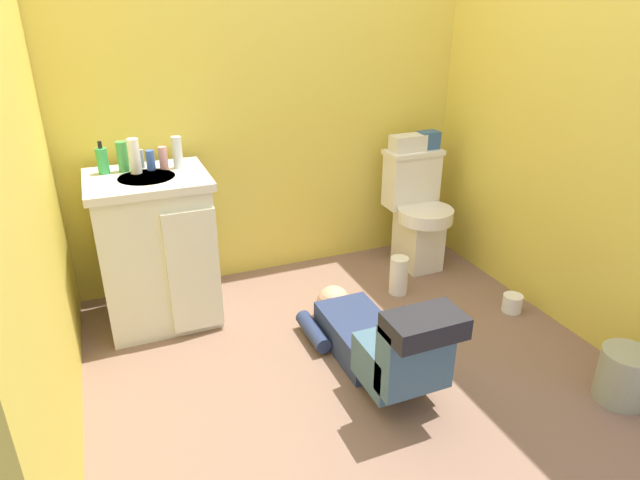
% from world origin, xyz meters
% --- Properties ---
extents(ground_plane, '(2.94, 3.12, 0.04)m').
position_xyz_m(ground_plane, '(0.00, 0.00, -0.02)').
color(ground_plane, '#7F604F').
extents(wall_back, '(2.60, 0.08, 2.40)m').
position_xyz_m(wall_back, '(0.00, 1.10, 1.20)').
color(wall_back, '#E0C84A').
rests_on(wall_back, ground_plane).
extents(wall_left, '(0.08, 2.12, 2.40)m').
position_xyz_m(wall_left, '(-1.26, 0.00, 1.20)').
color(wall_left, '#E0C84A').
rests_on(wall_left, ground_plane).
extents(wall_right, '(0.08, 2.12, 2.40)m').
position_xyz_m(wall_right, '(1.26, 0.00, 1.20)').
color(wall_right, '#E0C84A').
rests_on(wall_right, ground_plane).
extents(toilet, '(0.36, 0.46, 0.75)m').
position_xyz_m(toilet, '(0.86, 0.77, 0.37)').
color(toilet, white).
rests_on(toilet, ground_plane).
extents(vanity_cabinet, '(0.60, 0.53, 0.82)m').
position_xyz_m(vanity_cabinet, '(-0.77, 0.71, 0.42)').
color(vanity_cabinet, silver).
rests_on(vanity_cabinet, ground_plane).
extents(faucet, '(0.02, 0.02, 0.10)m').
position_xyz_m(faucet, '(-0.78, 0.86, 0.87)').
color(faucet, silver).
rests_on(faucet, vanity_cabinet).
extents(person_plumber, '(0.39, 1.06, 0.52)m').
position_xyz_m(person_plumber, '(0.09, -0.17, 0.18)').
color(person_plumber, navy).
rests_on(person_plumber, ground_plane).
extents(tissue_box, '(0.22, 0.11, 0.10)m').
position_xyz_m(tissue_box, '(0.82, 0.86, 0.80)').
color(tissue_box, silver).
rests_on(tissue_box, toilet).
extents(toiletry_bag, '(0.12, 0.09, 0.11)m').
position_xyz_m(toiletry_bag, '(0.97, 0.86, 0.81)').
color(toiletry_bag, '#33598C').
rests_on(toiletry_bag, toilet).
extents(soap_dispenser, '(0.06, 0.06, 0.17)m').
position_xyz_m(soap_dispenser, '(-0.97, 0.84, 0.89)').
color(soap_dispenser, green).
rests_on(soap_dispenser, vanity_cabinet).
extents(bottle_green, '(0.05, 0.05, 0.15)m').
position_xyz_m(bottle_green, '(-0.87, 0.84, 0.90)').
color(bottle_green, '#46A551').
rests_on(bottle_green, vanity_cabinet).
extents(bottle_white, '(0.06, 0.06, 0.18)m').
position_xyz_m(bottle_white, '(-0.82, 0.78, 0.91)').
color(bottle_white, white).
rests_on(bottle_white, vanity_cabinet).
extents(bottle_blue, '(0.04, 0.04, 0.10)m').
position_xyz_m(bottle_blue, '(-0.74, 0.81, 0.87)').
color(bottle_blue, '#3B60BD').
rests_on(bottle_blue, vanity_cabinet).
extents(bottle_pink, '(0.04, 0.04, 0.12)m').
position_xyz_m(bottle_pink, '(-0.67, 0.81, 0.88)').
color(bottle_pink, '#D69197').
rests_on(bottle_pink, vanity_cabinet).
extents(bottle_clear, '(0.05, 0.05, 0.17)m').
position_xyz_m(bottle_clear, '(-0.60, 0.79, 0.90)').
color(bottle_clear, silver).
rests_on(bottle_clear, vanity_cabinet).
extents(trash_can, '(0.22, 0.22, 0.25)m').
position_xyz_m(trash_can, '(1.00, -0.76, 0.12)').
color(trash_can, '#979B81').
rests_on(trash_can, ground_plane).
extents(paper_towel_roll, '(0.11, 0.11, 0.23)m').
position_xyz_m(paper_towel_roll, '(0.56, 0.45, 0.12)').
color(paper_towel_roll, white).
rests_on(paper_towel_roll, ground_plane).
extents(toilet_paper_roll, '(0.11, 0.11, 0.10)m').
position_xyz_m(toilet_paper_roll, '(1.06, 0.02, 0.05)').
color(toilet_paper_roll, white).
rests_on(toilet_paper_roll, ground_plane).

